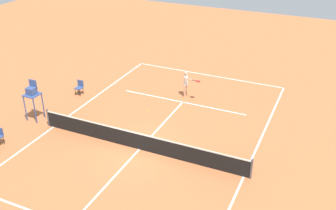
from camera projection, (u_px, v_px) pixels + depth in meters
ground_plane at (139, 149)px, 20.18m from camera, size 60.00×60.00×0.00m
court_lines at (139, 149)px, 20.18m from camera, size 11.00×21.22×0.01m
tennis_net at (139, 141)px, 19.95m from camera, size 11.60×0.10×1.07m
player_serving at (186, 82)px, 25.14m from camera, size 1.26×0.70×1.71m
tennis_ball at (148, 111)px, 23.73m from camera, size 0.07×0.07×0.07m
umpire_chair at (32, 94)px, 22.24m from camera, size 0.80×0.80×2.41m
courtside_chair_mid at (79, 87)px, 25.64m from camera, size 0.44×0.46×0.95m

